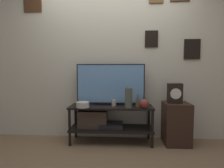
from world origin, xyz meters
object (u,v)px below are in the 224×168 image
vase_slim_bronze (138,100)px  vase_round_glass (144,104)px  television (110,84)px  vase_tall_ceramic (129,98)px  vase_wide_bowl (83,105)px  candle_jar (114,103)px  mantel_clock (175,93)px

vase_slim_bronze → vase_round_glass: bearing=-51.5°
television → vase_tall_ceramic: television is taller
television → vase_wide_bowl: television is taller
vase_wide_bowl → candle_jar: bearing=14.9°
mantel_clock → television: bearing=173.5°
television → mantel_clock: (0.98, -0.11, -0.13)m
television → vase_tall_ceramic: 0.40m
vase_wide_bowl → vase_round_glass: size_ratio=1.44×
vase_tall_ceramic → vase_round_glass: (0.23, -0.02, -0.08)m
vase_slim_bronze → candle_jar: size_ratio=2.14×
vase_round_glass → candle_jar: (-0.45, 0.13, -0.02)m
vase_wide_bowl → vase_round_glass: 0.91m
vase_slim_bronze → vase_tall_ceramic: vase_tall_ceramic is taller
television → vase_slim_bronze: 0.50m
vase_tall_ceramic → mantel_clock: 0.70m
vase_tall_ceramic → candle_jar: 0.27m
vase_tall_ceramic → mantel_clock: (0.69, 0.10, 0.06)m
television → vase_tall_ceramic: size_ratio=3.68×
vase_slim_bronze → candle_jar: bearing=176.8°
television → vase_round_glass: size_ratio=7.96×
television → mantel_clock: television is taller
candle_jar → mantel_clock: 0.93m
vase_tall_ceramic → candle_jar: size_ratio=2.93×
vase_round_glass → candle_jar: size_ratio=1.36×
candle_jar → mantel_clock: bearing=-0.5°
vase_wide_bowl → candle_jar: candle_jar is taller
vase_slim_bronze → mantel_clock: size_ratio=0.72×
television → vase_slim_bronze: size_ratio=5.04×
vase_tall_ceramic → candle_jar: vase_tall_ceramic is taller
vase_slim_bronze → candle_jar: 0.37m
mantel_clock → vase_wide_bowl: bearing=-175.3°
vase_tall_ceramic → candle_jar: bearing=153.4°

